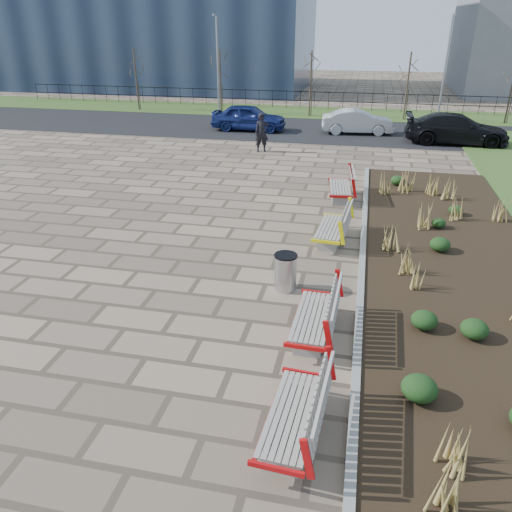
% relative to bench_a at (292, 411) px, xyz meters
% --- Properties ---
extents(ground, '(120.00, 120.00, 0.00)m').
position_rel_bench_a_xyz_m(ground, '(-3.00, 1.36, -0.50)').
color(ground, '#86725C').
rests_on(ground, ground).
extents(planting_bed, '(4.50, 18.00, 0.10)m').
position_rel_bench_a_xyz_m(planting_bed, '(3.25, 6.36, -0.45)').
color(planting_bed, black).
rests_on(planting_bed, ground).
extents(planting_curb, '(0.16, 18.00, 0.15)m').
position_rel_bench_a_xyz_m(planting_curb, '(0.92, 6.36, -0.42)').
color(planting_curb, gray).
rests_on(planting_curb, ground).
extents(grass_verge_far, '(80.00, 5.00, 0.04)m').
position_rel_bench_a_xyz_m(grass_verge_far, '(-3.00, 29.36, -0.48)').
color(grass_verge_far, '#33511E').
rests_on(grass_verge_far, ground).
extents(road, '(80.00, 7.00, 0.02)m').
position_rel_bench_a_xyz_m(road, '(-3.00, 23.36, -0.49)').
color(road, black).
rests_on(road, ground).
extents(bench_a, '(1.04, 2.15, 1.00)m').
position_rel_bench_a_xyz_m(bench_a, '(0.00, 0.00, 0.00)').
color(bench_a, red).
rests_on(bench_a, ground).
extents(bench_b, '(0.97, 2.13, 1.00)m').
position_rel_bench_a_xyz_m(bench_b, '(0.00, 2.78, 0.00)').
color(bench_b, red).
rests_on(bench_b, ground).
extents(bench_c, '(1.06, 2.16, 1.00)m').
position_rel_bench_a_xyz_m(bench_c, '(0.00, 7.61, 0.00)').
color(bench_c, '#FFF00D').
rests_on(bench_c, ground).
extents(bench_d, '(1.11, 2.18, 1.00)m').
position_rel_bench_a_xyz_m(bench_d, '(0.00, 11.48, 0.00)').
color(bench_d, '#B30C0B').
rests_on(bench_d, ground).
extents(litter_bin, '(0.53, 0.53, 0.88)m').
position_rel_bench_a_xyz_m(litter_bin, '(-0.84, 4.57, -0.06)').
color(litter_bin, '#B2B2B7').
rests_on(litter_bin, ground).
extents(pedestrian, '(0.76, 0.63, 1.81)m').
position_rel_bench_a_xyz_m(pedestrian, '(-4.12, 17.77, 0.40)').
color(pedestrian, black).
rests_on(pedestrian, ground).
extents(car_blue, '(4.25, 1.76, 1.44)m').
position_rel_bench_a_xyz_m(car_blue, '(-5.85, 22.56, 0.24)').
color(car_blue, navy).
rests_on(car_blue, road).
extents(car_silver, '(4.03, 1.77, 1.29)m').
position_rel_bench_a_xyz_m(car_silver, '(0.24, 22.95, 0.16)').
color(car_silver, '#A6A7AD').
rests_on(car_silver, road).
extents(car_black, '(5.10, 2.09, 1.48)m').
position_rel_bench_a_xyz_m(car_black, '(5.22, 21.51, 0.26)').
color(car_black, black).
rests_on(car_black, road).
extents(tree_a, '(1.40, 1.40, 4.00)m').
position_rel_bench_a_xyz_m(tree_a, '(-15.00, 27.86, 1.54)').
color(tree_a, '#4C3D2D').
rests_on(tree_a, grass_verge_far).
extents(tree_b, '(1.40, 1.40, 4.00)m').
position_rel_bench_a_xyz_m(tree_b, '(-9.00, 27.86, 1.54)').
color(tree_b, '#4C3D2D').
rests_on(tree_b, grass_verge_far).
extents(tree_c, '(1.40, 1.40, 4.00)m').
position_rel_bench_a_xyz_m(tree_c, '(-3.00, 27.86, 1.54)').
color(tree_c, '#4C3D2D').
rests_on(tree_c, grass_verge_far).
extents(tree_d, '(1.40, 1.40, 4.00)m').
position_rel_bench_a_xyz_m(tree_d, '(3.00, 27.86, 1.54)').
color(tree_d, '#4C3D2D').
rests_on(tree_d, grass_verge_far).
extents(tree_e, '(1.40, 1.40, 4.00)m').
position_rel_bench_a_xyz_m(tree_e, '(9.00, 27.86, 1.54)').
color(tree_e, '#4C3D2D').
rests_on(tree_e, grass_verge_far).
extents(lamp_west, '(0.24, 0.60, 6.00)m').
position_rel_bench_a_xyz_m(lamp_west, '(-9.00, 27.36, 2.54)').
color(lamp_west, gray).
rests_on(lamp_west, grass_verge_far).
extents(lamp_east, '(0.24, 0.60, 6.00)m').
position_rel_bench_a_xyz_m(lamp_east, '(5.00, 27.36, 2.54)').
color(lamp_east, gray).
rests_on(lamp_east, grass_verge_far).
extents(railing_fence, '(44.00, 0.10, 1.20)m').
position_rel_bench_a_xyz_m(railing_fence, '(-3.00, 30.86, 0.14)').
color(railing_fence, black).
rests_on(railing_fence, grass_verge_far).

